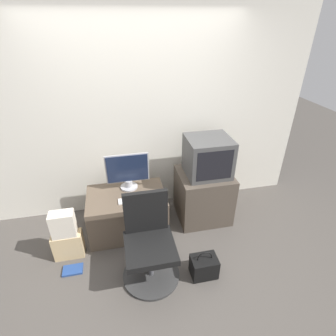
{
  "coord_description": "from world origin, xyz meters",
  "views": [
    {
      "loc": [
        -0.3,
        -1.83,
        2.4
      ],
      "look_at": [
        0.28,
        0.89,
        0.78
      ],
      "focal_mm": 28.0,
      "sensor_mm": 36.0,
      "label": 1
    }
  ],
  "objects_px": {
    "cardboard_box_lower": "(68,245)",
    "keyboard": "(131,200)",
    "handbag": "(204,266)",
    "office_chair": "(149,246)",
    "crt_tv": "(208,157)",
    "book": "(73,270)",
    "main_monitor": "(128,172)",
    "mouse": "(148,196)"
  },
  "relations": [
    {
      "from": "main_monitor",
      "to": "keyboard",
      "type": "relative_size",
      "value": 1.83
    },
    {
      "from": "keyboard",
      "to": "crt_tv",
      "type": "bearing_deg",
      "value": 10.91
    },
    {
      "from": "mouse",
      "to": "cardboard_box_lower",
      "type": "distance_m",
      "value": 1.04
    },
    {
      "from": "cardboard_box_lower",
      "to": "handbag",
      "type": "bearing_deg",
      "value": -21.91
    },
    {
      "from": "keyboard",
      "to": "office_chair",
      "type": "xyz_separation_m",
      "value": [
        0.13,
        -0.59,
        -0.16
      ]
    },
    {
      "from": "main_monitor",
      "to": "book",
      "type": "bearing_deg",
      "value": -135.4
    },
    {
      "from": "office_chair",
      "to": "cardboard_box_lower",
      "type": "relative_size",
      "value": 2.89
    },
    {
      "from": "main_monitor",
      "to": "book",
      "type": "height_order",
      "value": "main_monitor"
    },
    {
      "from": "keyboard",
      "to": "mouse",
      "type": "distance_m",
      "value": 0.21
    },
    {
      "from": "keyboard",
      "to": "book",
      "type": "distance_m",
      "value": 0.97
    },
    {
      "from": "office_chair",
      "to": "cardboard_box_lower",
      "type": "distance_m",
      "value": 0.99
    },
    {
      "from": "cardboard_box_lower",
      "to": "keyboard",
      "type": "bearing_deg",
      "value": 13.15
    },
    {
      "from": "office_chair",
      "to": "handbag",
      "type": "xyz_separation_m",
      "value": [
        0.55,
        -0.16,
        -0.26
      ]
    },
    {
      "from": "mouse",
      "to": "book",
      "type": "relative_size",
      "value": 0.31
    },
    {
      "from": "handbag",
      "to": "book",
      "type": "distance_m",
      "value": 1.42
    },
    {
      "from": "main_monitor",
      "to": "cardboard_box_lower",
      "type": "bearing_deg",
      "value": -148.5
    },
    {
      "from": "mouse",
      "to": "book",
      "type": "distance_m",
      "value": 1.14
    },
    {
      "from": "cardboard_box_lower",
      "to": "handbag",
      "type": "height_order",
      "value": "handbag"
    },
    {
      "from": "office_chair",
      "to": "book",
      "type": "height_order",
      "value": "office_chair"
    },
    {
      "from": "keyboard",
      "to": "crt_tv",
      "type": "height_order",
      "value": "crt_tv"
    },
    {
      "from": "mouse",
      "to": "main_monitor",
      "type": "bearing_deg",
      "value": 127.24
    },
    {
      "from": "cardboard_box_lower",
      "to": "book",
      "type": "height_order",
      "value": "cardboard_box_lower"
    },
    {
      "from": "mouse",
      "to": "office_chair",
      "type": "bearing_deg",
      "value": -97.24
    },
    {
      "from": "main_monitor",
      "to": "crt_tv",
      "type": "relative_size",
      "value": 0.98
    },
    {
      "from": "keyboard",
      "to": "book",
      "type": "relative_size",
      "value": 1.36
    },
    {
      "from": "main_monitor",
      "to": "crt_tv",
      "type": "distance_m",
      "value": 1.0
    },
    {
      "from": "crt_tv",
      "to": "office_chair",
      "type": "xyz_separation_m",
      "value": [
        -0.86,
        -0.78,
        -0.53
      ]
    },
    {
      "from": "crt_tv",
      "to": "cardboard_box_lower",
      "type": "height_order",
      "value": "crt_tv"
    },
    {
      "from": "handbag",
      "to": "crt_tv",
      "type": "bearing_deg",
      "value": 71.54
    },
    {
      "from": "keyboard",
      "to": "office_chair",
      "type": "relative_size",
      "value": 0.31
    },
    {
      "from": "mouse",
      "to": "book",
      "type": "height_order",
      "value": "mouse"
    },
    {
      "from": "mouse",
      "to": "cardboard_box_lower",
      "type": "bearing_deg",
      "value": -168.17
    },
    {
      "from": "main_monitor",
      "to": "cardboard_box_lower",
      "type": "distance_m",
      "value": 1.07
    },
    {
      "from": "main_monitor",
      "to": "handbag",
      "type": "bearing_deg",
      "value": -57.02
    },
    {
      "from": "mouse",
      "to": "crt_tv",
      "type": "bearing_deg",
      "value": 11.94
    },
    {
      "from": "main_monitor",
      "to": "book",
      "type": "xyz_separation_m",
      "value": [
        -0.71,
        -0.7,
        -0.75
      ]
    },
    {
      "from": "mouse",
      "to": "keyboard",
      "type": "bearing_deg",
      "value": -173.1
    },
    {
      "from": "cardboard_box_lower",
      "to": "main_monitor",
      "type": "bearing_deg",
      "value": 31.5
    },
    {
      "from": "main_monitor",
      "to": "office_chair",
      "type": "relative_size",
      "value": 0.56
    },
    {
      "from": "main_monitor",
      "to": "keyboard",
      "type": "bearing_deg",
      "value": -91.06
    },
    {
      "from": "handbag",
      "to": "office_chair",
      "type": "bearing_deg",
      "value": 164.18
    },
    {
      "from": "cardboard_box_lower",
      "to": "book",
      "type": "relative_size",
      "value": 1.54
    }
  ]
}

